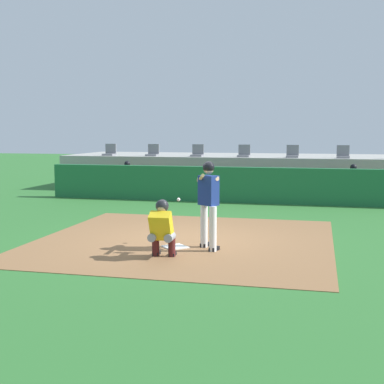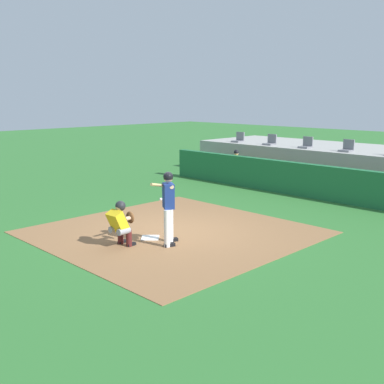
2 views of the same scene
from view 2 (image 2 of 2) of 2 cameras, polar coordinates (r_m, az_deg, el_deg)
ground_plane at (r=12.66m, az=-2.26°, el=-4.88°), size 80.00×80.00×0.00m
dirt_infield at (r=12.66m, az=-2.26°, el=-4.86°), size 6.40×6.40×0.01m
home_plate at (r=12.15m, az=-5.05°, el=-5.51°), size 0.62×0.62×0.02m
batter_at_plate at (r=11.39m, az=-2.86°, el=-1.36°), size 0.54×0.91×1.80m
catcher_crouched at (r=11.49m, az=-8.54°, el=-3.56°), size 0.49×1.65×1.13m
dugout_wall at (r=17.47m, az=13.63°, el=1.38°), size 13.00×0.30×1.20m
dugout_bench at (r=18.39m, az=15.22°, el=0.60°), size 11.80×0.44×0.45m
dugout_player_0 at (r=20.52m, az=5.11°, el=3.33°), size 0.49×0.70×1.30m
stands_platform at (r=21.29m, az=19.91°, el=3.05°), size 15.00×4.40×1.40m
stadium_seat_0 at (r=22.90m, az=5.64°, el=6.33°), size 0.46×0.46×0.48m
stadium_seat_1 at (r=21.77m, az=9.42°, el=5.97°), size 0.46×0.46×0.48m
stadium_seat_2 at (r=20.74m, az=13.60°, el=5.54°), size 0.46×0.46×0.48m
stadium_seat_3 at (r=19.84m, az=18.17°, el=5.03°), size 0.46×0.46×0.48m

